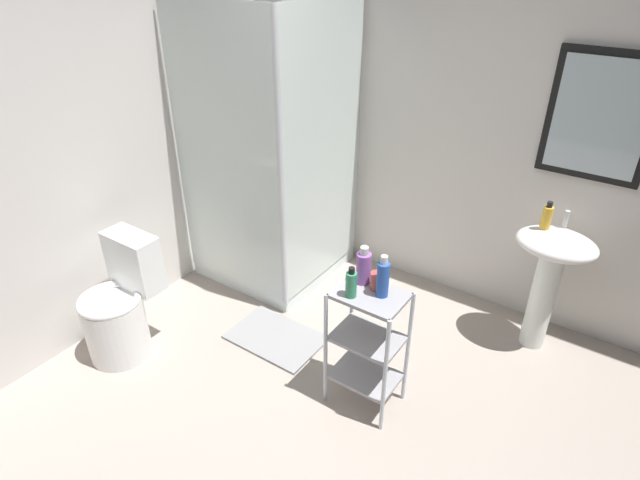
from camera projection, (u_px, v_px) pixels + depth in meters
name	position (u px, v px, depth m)	size (l,w,h in m)	color
ground_plane	(319.00, 462.00, 2.65)	(4.20, 4.20, 0.02)	#A3978C
wall_back	(485.00, 125.00, 3.32)	(4.20, 0.14, 2.50)	silver
wall_left	(46.00, 152.00, 2.91)	(0.10, 4.20, 2.50)	silver
shower_stall	(276.00, 222.00, 3.86)	(0.92, 0.92, 2.00)	white
pedestal_sink	(550.00, 268.00, 3.12)	(0.46, 0.37, 0.81)	white
sink_faucet	(566.00, 218.00, 3.06)	(0.03, 0.03, 0.10)	silver
toilet	(120.00, 309.00, 3.21)	(0.37, 0.49, 0.76)	white
storage_cart	(367.00, 340.00, 2.78)	(0.38, 0.28, 0.74)	silver
hand_soap_bottle	(547.00, 217.00, 3.03)	(0.06, 0.06, 0.17)	gold
body_wash_bottle_green	(351.00, 284.00, 2.57)	(0.06, 0.06, 0.17)	#358F65
conditioner_bottle_purple	(364.00, 267.00, 2.67)	(0.08, 0.08, 0.21)	#8B55A7
shampoo_bottle_blue	(383.00, 278.00, 2.56)	(0.06, 0.06, 0.23)	blue
rinse_cup	(378.00, 281.00, 2.64)	(0.08, 0.08, 0.09)	#B24742
bath_mat	(276.00, 338.00, 3.44)	(0.60, 0.40, 0.02)	gray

